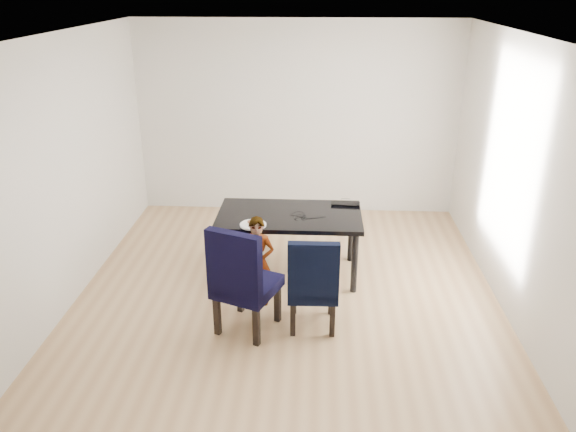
# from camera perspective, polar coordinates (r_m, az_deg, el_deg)

# --- Properties ---
(floor) EXTENTS (4.50, 5.00, 0.01)m
(floor) POSITION_cam_1_polar(r_m,az_deg,el_deg) (6.14, -0.10, -8.11)
(floor) COLOR tan
(floor) RESTS_ON ground
(ceiling) EXTENTS (4.50, 5.00, 0.01)m
(ceiling) POSITION_cam_1_polar(r_m,az_deg,el_deg) (5.28, -0.13, 18.00)
(ceiling) COLOR white
(ceiling) RESTS_ON wall_back
(wall_back) EXTENTS (4.50, 0.01, 2.70)m
(wall_back) POSITION_cam_1_polar(r_m,az_deg,el_deg) (7.97, 0.92, 9.79)
(wall_back) COLOR silver
(wall_back) RESTS_ON ground
(wall_front) EXTENTS (4.50, 0.01, 2.70)m
(wall_front) POSITION_cam_1_polar(r_m,az_deg,el_deg) (3.30, -2.62, -10.29)
(wall_front) COLOR white
(wall_front) RESTS_ON ground
(wall_left) EXTENTS (0.01, 5.00, 2.70)m
(wall_left) POSITION_cam_1_polar(r_m,az_deg,el_deg) (6.11, -21.78, 4.04)
(wall_left) COLOR silver
(wall_left) RESTS_ON ground
(wall_right) EXTENTS (0.01, 5.00, 2.70)m
(wall_right) POSITION_cam_1_polar(r_m,az_deg,el_deg) (5.89, 22.41, 3.26)
(wall_right) COLOR silver
(wall_right) RESTS_ON ground
(dining_table) EXTENTS (1.60, 0.90, 0.75)m
(dining_table) POSITION_cam_1_polar(r_m,az_deg,el_deg) (6.40, 0.15, -2.88)
(dining_table) COLOR black
(dining_table) RESTS_ON floor
(chair_left) EXTENTS (0.70, 0.72, 1.11)m
(chair_left) POSITION_cam_1_polar(r_m,az_deg,el_deg) (5.35, -4.19, -6.22)
(chair_left) COLOR black
(chair_left) RESTS_ON floor
(chair_right) EXTENTS (0.48, 0.50, 0.99)m
(chair_right) POSITION_cam_1_polar(r_m,az_deg,el_deg) (5.42, 2.56, -6.55)
(chair_right) COLOR black
(chair_right) RESTS_ON floor
(child) EXTENTS (0.38, 0.28, 0.97)m
(child) POSITION_cam_1_polar(r_m,az_deg,el_deg) (5.79, -3.10, -4.64)
(child) COLOR orange
(child) RESTS_ON floor
(plate) EXTENTS (0.31, 0.31, 0.02)m
(plate) POSITION_cam_1_polar(r_m,az_deg,el_deg) (5.96, -3.57, -0.89)
(plate) COLOR silver
(plate) RESTS_ON dining_table
(sandwich) EXTENTS (0.15, 0.09, 0.06)m
(sandwich) POSITION_cam_1_polar(r_m,az_deg,el_deg) (5.94, -3.50, -0.59)
(sandwich) COLOR #A4623A
(sandwich) RESTS_ON plate
(laptop) EXTENTS (0.34, 0.23, 0.03)m
(laptop) POSITION_cam_1_polar(r_m,az_deg,el_deg) (6.56, 5.87, 1.38)
(laptop) COLOR black
(laptop) RESTS_ON dining_table
(cable_tangle) EXTENTS (0.16, 0.16, 0.01)m
(cable_tangle) POSITION_cam_1_polar(r_m,az_deg,el_deg) (6.12, 1.26, -0.22)
(cable_tangle) COLOR black
(cable_tangle) RESTS_ON dining_table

